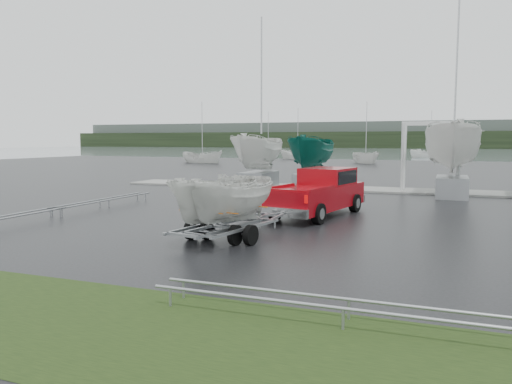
% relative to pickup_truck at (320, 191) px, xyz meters
% --- Properties ---
extents(ground_plane, '(120.00, 120.00, 0.00)m').
position_rel_pickup_truck_xyz_m(ground_plane, '(-0.71, -2.31, -0.99)').
color(ground_plane, black).
rests_on(ground_plane, ground).
extents(lake, '(300.00, 300.00, 0.00)m').
position_rel_pickup_truck_xyz_m(lake, '(-0.71, 97.69, -0.99)').
color(lake, slate).
rests_on(lake, ground).
extents(grass_verge, '(40.00, 40.00, 0.00)m').
position_rel_pickup_truck_xyz_m(grass_verge, '(-0.71, -13.31, -0.98)').
color(grass_verge, black).
rests_on(grass_verge, ground).
extents(dock, '(30.00, 3.00, 0.12)m').
position_rel_pickup_truck_xyz_m(dock, '(-0.71, 10.69, -0.94)').
color(dock, gray).
rests_on(dock, ground).
extents(treeline, '(300.00, 8.00, 6.00)m').
position_rel_pickup_truck_xyz_m(treeline, '(-0.71, 167.69, 2.01)').
color(treeline, black).
rests_on(treeline, ground).
extents(far_hill, '(300.00, 6.00, 10.00)m').
position_rel_pickup_truck_xyz_m(far_hill, '(-0.71, 175.69, 4.01)').
color(far_hill, '#4C5651').
rests_on(far_hill, ground).
extents(pickup_truck, '(2.99, 5.95, 1.89)m').
position_rel_pickup_truck_xyz_m(pickup_truck, '(0.00, 0.00, 0.00)').
color(pickup_truck, maroon).
rests_on(pickup_truck, ground).
extents(trailer_hitched, '(1.90, 3.76, 4.46)m').
position_rel_pickup_truck_xyz_m(trailer_hitched, '(-1.23, -6.21, 1.45)').
color(trailer_hitched, '#92959A').
rests_on(trailer_hitched, ground).
extents(trailer_parked, '(1.86, 3.74, 4.52)m').
position_rel_pickup_truck_xyz_m(trailer_parked, '(-1.66, -6.39, 1.48)').
color(trailer_parked, '#92959A').
rests_on(trailer_parked, ground).
extents(boat_hoist, '(3.30, 2.18, 4.12)m').
position_rel_pickup_truck_xyz_m(boat_hoist, '(3.90, 10.69, 1.68)').
color(boat_hoist, silver).
rests_on(boat_hoist, ground).
extents(keelboat_0, '(2.26, 3.20, 10.43)m').
position_rel_pickup_truck_xyz_m(keelboat_0, '(-5.97, 8.69, 2.59)').
color(keelboat_0, '#92959A').
rests_on(keelboat_0, ground).
extents(keelboat_1, '(2.18, 3.20, 6.89)m').
position_rel_pickup_truck_xyz_m(keelboat_1, '(-2.65, 8.89, 2.44)').
color(keelboat_1, '#92959A').
rests_on(keelboat_1, ground).
extents(keelboat_2, '(2.85, 3.20, 11.03)m').
position_rel_pickup_truck_xyz_m(keelboat_2, '(5.08, 8.69, 3.55)').
color(keelboat_2, '#92959A').
rests_on(keelboat_2, ground).
extents(mast_rack_0, '(0.56, 6.50, 0.06)m').
position_rel_pickup_truck_xyz_m(mast_rack_0, '(-9.71, -1.31, -0.64)').
color(mast_rack_0, '#92959A').
rests_on(mast_rack_0, ground).
extents(mast_rack_2, '(7.00, 0.56, 0.06)m').
position_rel_pickup_truck_xyz_m(mast_rack_2, '(3.29, -11.81, -0.64)').
color(mast_rack_2, '#92959A').
rests_on(mast_rack_2, ground).
extents(moored_boat_0, '(3.24, 3.19, 11.39)m').
position_rel_pickup_truck_xyz_m(moored_boat_0, '(-25.47, 39.40, -0.98)').
color(moored_boat_0, silver).
rests_on(moored_boat_0, ground).
extents(moored_boat_1, '(3.31, 3.33, 11.20)m').
position_rel_pickup_truck_xyz_m(moored_boat_1, '(-5.12, 46.30, -0.98)').
color(moored_boat_1, silver).
rests_on(moored_boat_1, ground).
extents(moored_boat_4, '(3.77, 3.79, 11.58)m').
position_rel_pickup_truck_xyz_m(moored_boat_4, '(-24.99, 64.13, -0.98)').
color(moored_boat_4, silver).
rests_on(moored_boat_4, ground).
extents(moored_boat_5, '(3.12, 3.07, 11.39)m').
position_rel_pickup_truck_xyz_m(moored_boat_5, '(2.17, 70.02, -0.98)').
color(moored_boat_5, silver).
rests_on(moored_boat_5, ground).
extents(moored_boat_6, '(2.62, 2.56, 11.10)m').
position_rel_pickup_truck_xyz_m(moored_boat_6, '(-17.31, 56.46, -0.98)').
color(moored_boat_6, silver).
rests_on(moored_boat_6, ground).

